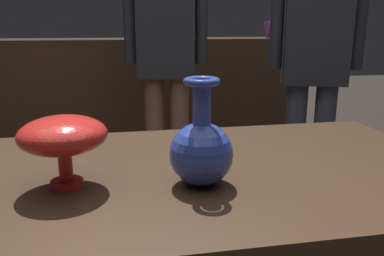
% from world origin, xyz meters
% --- Properties ---
extents(back_display_shelf, '(2.60, 0.40, 0.99)m').
position_xyz_m(back_display_shelf, '(0.00, 2.20, 0.49)').
color(back_display_shelf, '#382619').
rests_on(back_display_shelf, ground_plane).
extents(vase_centerpiece, '(0.12, 0.12, 0.20)m').
position_xyz_m(vase_centerpiece, '(0.02, -0.09, 0.87)').
color(vase_centerpiece, '#2D429E').
rests_on(vase_centerpiece, display_plinth).
extents(vase_tall_behind, '(0.16, 0.16, 0.14)m').
position_xyz_m(vase_tall_behind, '(-0.23, -0.05, 0.90)').
color(vase_tall_behind, red).
rests_on(vase_tall_behind, display_plinth).
extents(shelf_vase_center, '(0.06, 0.06, 0.17)m').
position_xyz_m(shelf_vase_center, '(0.00, 2.16, 1.07)').
color(shelf_vase_center, orange).
rests_on(shelf_vase_center, back_display_shelf).
extents(shelf_vase_far_right, '(0.08, 0.08, 0.15)m').
position_xyz_m(shelf_vase_far_right, '(1.04, 2.20, 1.07)').
color(shelf_vase_far_right, '#7A388E').
rests_on(shelf_vase_far_right, back_display_shelf).
extents(shelf_vase_right, '(0.08, 0.08, 0.11)m').
position_xyz_m(shelf_vase_right, '(0.52, 2.27, 1.05)').
color(shelf_vase_right, '#7A388E').
rests_on(shelf_vase_right, back_display_shelf).
extents(visitor_near_right, '(0.45, 0.28, 1.60)m').
position_xyz_m(visitor_near_right, '(0.88, 1.14, 0.94)').
color(visitor_near_right, '#333847').
rests_on(visitor_near_right, ground_plane).
extents(visitor_center_back, '(0.46, 0.23, 1.61)m').
position_xyz_m(visitor_center_back, '(0.15, 1.51, 0.95)').
color(visitor_center_back, brown).
rests_on(visitor_center_back, ground_plane).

